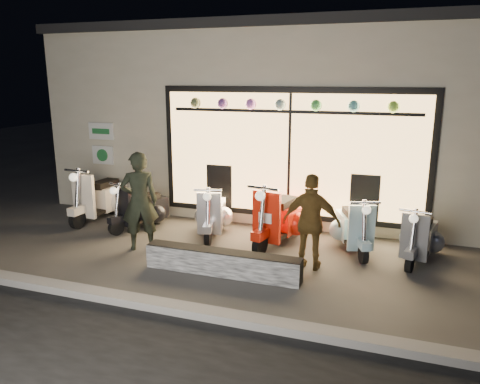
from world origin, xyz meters
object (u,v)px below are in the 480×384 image
object	(u,v)px
scooter_red	(282,218)
woman	(311,222)
graffiti_barrier	(222,263)
man	(139,201)
scooter_silver	(213,213)

from	to	relation	value
scooter_red	woman	world-z (taller)	woman
graffiti_barrier	scooter_red	world-z (taller)	scooter_red
graffiti_barrier	scooter_red	size ratio (longest dim) A/B	1.54
scooter_red	man	xyz separation A→B (m)	(-2.31, -1.22, 0.43)
scooter_red	man	size ratio (longest dim) A/B	0.92
graffiti_barrier	man	bearing A→B (deg)	161.93
scooter_silver	scooter_red	bearing A→B (deg)	-17.21
scooter_red	graffiti_barrier	bearing A→B (deg)	-93.89
scooter_silver	woman	size ratio (longest dim) A/B	0.90
scooter_red	woman	xyz separation A→B (m)	(0.76, -1.11, 0.32)
scooter_silver	woman	xyz separation A→B (m)	(2.19, -1.16, 0.38)
man	graffiti_barrier	bearing A→B (deg)	129.32
graffiti_barrier	man	world-z (taller)	man
scooter_silver	scooter_red	size ratio (longest dim) A/B	0.86
man	woman	xyz separation A→B (m)	(3.08, 0.11, -0.11)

